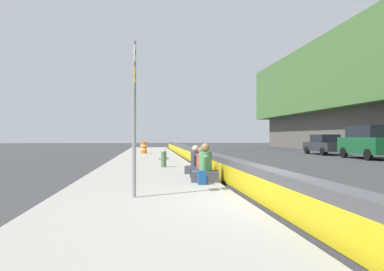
{
  "coord_description": "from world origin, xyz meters",
  "views": [
    {
      "loc": [
        -7.47,
        2.56,
        1.54
      ],
      "look_at": [
        9.4,
        0.59,
        1.59
      ],
      "focal_mm": 34.09,
      "sensor_mm": 36.0,
      "label": 1
    }
  ],
  "objects_px": {
    "parked_car_midline": "(324,144)",
    "fire_hydrant": "(164,157)",
    "seated_person_rear": "(196,165)",
    "route_sign_post": "(134,107)",
    "seated_person_foreground": "(205,169)",
    "construction_barrel": "(144,148)",
    "parked_car_fourth": "(368,142)",
    "backpack": "(202,178)",
    "seated_person_middle": "(201,167)"
  },
  "relations": [
    {
      "from": "seated_person_foreground",
      "to": "parked_car_fourth",
      "type": "relative_size",
      "value": 0.25
    },
    {
      "from": "route_sign_post",
      "to": "fire_hydrant",
      "type": "distance_m",
      "value": 8.4
    },
    {
      "from": "fire_hydrant",
      "to": "seated_person_middle",
      "type": "distance_m",
      "value": 4.29
    },
    {
      "from": "route_sign_post",
      "to": "seated_person_rear",
      "type": "xyz_separation_m",
      "value": [
        5.24,
        -2.09,
        -1.74
      ]
    },
    {
      "from": "seated_person_foreground",
      "to": "seated_person_rear",
      "type": "distance_m",
      "value": 2.45
    },
    {
      "from": "route_sign_post",
      "to": "fire_hydrant",
      "type": "bearing_deg",
      "value": -6.93
    },
    {
      "from": "seated_person_foreground",
      "to": "seated_person_rear",
      "type": "height_order",
      "value": "seated_person_foreground"
    },
    {
      "from": "backpack",
      "to": "route_sign_post",
      "type": "bearing_deg",
      "value": 137.84
    },
    {
      "from": "fire_hydrant",
      "to": "parked_car_midline",
      "type": "xyz_separation_m",
      "value": [
        12.67,
        -14.09,
        0.27
      ]
    },
    {
      "from": "construction_barrel",
      "to": "parked_car_fourth",
      "type": "height_order",
      "value": "parked_car_fourth"
    },
    {
      "from": "seated_person_middle",
      "to": "parked_car_fourth",
      "type": "relative_size",
      "value": 0.22
    },
    {
      "from": "fire_hydrant",
      "to": "parked_car_midline",
      "type": "height_order",
      "value": "parked_car_midline"
    },
    {
      "from": "seated_person_rear",
      "to": "parked_car_midline",
      "type": "relative_size",
      "value": 0.24
    },
    {
      "from": "seated_person_foreground",
      "to": "construction_barrel",
      "type": "distance_m",
      "value": 19.34
    },
    {
      "from": "route_sign_post",
      "to": "parked_car_midline",
      "type": "distance_m",
      "value": 25.77
    },
    {
      "from": "route_sign_post",
      "to": "seated_person_rear",
      "type": "relative_size",
      "value": 3.37
    },
    {
      "from": "seated_person_middle",
      "to": "fire_hydrant",
      "type": "bearing_deg",
      "value": 15.5
    },
    {
      "from": "seated_person_middle",
      "to": "seated_person_rear",
      "type": "height_order",
      "value": "seated_person_rear"
    },
    {
      "from": "parked_car_midline",
      "to": "construction_barrel",
      "type": "bearing_deg",
      "value": 85.7
    },
    {
      "from": "seated_person_middle",
      "to": "parked_car_fourth",
      "type": "bearing_deg",
      "value": -50.43
    },
    {
      "from": "route_sign_post",
      "to": "construction_barrel",
      "type": "bearing_deg",
      "value": 0.32
    },
    {
      "from": "seated_person_foreground",
      "to": "seated_person_rear",
      "type": "bearing_deg",
      "value": -0.11
    },
    {
      "from": "seated_person_middle",
      "to": "parked_car_midline",
      "type": "height_order",
      "value": "parked_car_midline"
    },
    {
      "from": "route_sign_post",
      "to": "parked_car_midline",
      "type": "relative_size",
      "value": 0.8
    },
    {
      "from": "backpack",
      "to": "fire_hydrant",
      "type": "bearing_deg",
      "value": 8.24
    },
    {
      "from": "fire_hydrant",
      "to": "backpack",
      "type": "bearing_deg",
      "value": -171.76
    },
    {
      "from": "fire_hydrant",
      "to": "seated_person_foreground",
      "type": "height_order",
      "value": "seated_person_foreground"
    },
    {
      "from": "parked_car_midline",
      "to": "fire_hydrant",
      "type": "bearing_deg",
      "value": 131.97
    },
    {
      "from": "construction_barrel",
      "to": "parked_car_fourth",
      "type": "bearing_deg",
      "value": -114.94
    },
    {
      "from": "backpack",
      "to": "seated_person_rear",
      "type": "bearing_deg",
      "value": -3.76
    },
    {
      "from": "seated_person_rear",
      "to": "fire_hydrant",
      "type": "bearing_deg",
      "value": 20.37
    },
    {
      "from": "parked_car_midline",
      "to": "parked_car_fourth",
      "type": "bearing_deg",
      "value": -178.61
    },
    {
      "from": "seated_person_rear",
      "to": "construction_barrel",
      "type": "relative_size",
      "value": 1.12
    },
    {
      "from": "route_sign_post",
      "to": "parked_car_fourth",
      "type": "xyz_separation_m",
      "value": [
        14.86,
        -15.23,
        -1.03
      ]
    },
    {
      "from": "seated_person_rear",
      "to": "parked_car_midline",
      "type": "bearing_deg",
      "value": -39.77
    },
    {
      "from": "backpack",
      "to": "parked_car_midline",
      "type": "relative_size",
      "value": 0.09
    },
    {
      "from": "backpack",
      "to": "parked_car_fourth",
      "type": "bearing_deg",
      "value": -46.24
    },
    {
      "from": "seated_person_rear",
      "to": "parked_car_fourth",
      "type": "relative_size",
      "value": 0.22
    },
    {
      "from": "backpack",
      "to": "parked_car_fourth",
      "type": "distance_m",
      "value": 18.5
    },
    {
      "from": "seated_person_middle",
      "to": "seated_person_rear",
      "type": "bearing_deg",
      "value": 2.63
    },
    {
      "from": "construction_barrel",
      "to": "parked_car_midline",
      "type": "xyz_separation_m",
      "value": [
        -1.14,
        -15.2,
        0.24
      ]
    },
    {
      "from": "backpack",
      "to": "parked_car_fourth",
      "type": "relative_size",
      "value": 0.08
    },
    {
      "from": "fire_hydrant",
      "to": "seated_person_rear",
      "type": "relative_size",
      "value": 0.82
    },
    {
      "from": "parked_car_fourth",
      "to": "parked_car_midline",
      "type": "distance_m",
      "value": 6.0
    },
    {
      "from": "fire_hydrant",
      "to": "parked_car_fourth",
      "type": "distance_m",
      "value": 15.73
    },
    {
      "from": "seated_person_rear",
      "to": "route_sign_post",
      "type": "bearing_deg",
      "value": 158.28
    },
    {
      "from": "seated_person_middle",
      "to": "parked_car_fourth",
      "type": "distance_m",
      "value": 16.99
    },
    {
      "from": "seated_person_foreground",
      "to": "parked_car_midline",
      "type": "bearing_deg",
      "value": -35.74
    },
    {
      "from": "seated_person_foreground",
      "to": "construction_barrel",
      "type": "bearing_deg",
      "value": 6.55
    },
    {
      "from": "parked_car_fourth",
      "to": "parked_car_midline",
      "type": "xyz_separation_m",
      "value": [
        5.99,
        0.15,
        -0.32
      ]
    }
  ]
}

